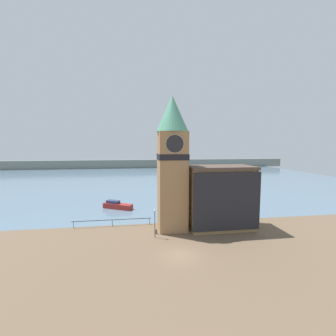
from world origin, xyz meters
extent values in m
plane|color=brown|center=(0.00, 0.00, 0.00)|extent=(160.00, 160.00, 0.00)
cube|color=slate|center=(0.00, 71.82, 0.00)|extent=(160.00, 120.00, 0.00)
cube|color=gray|center=(0.00, 111.82, 2.50)|extent=(180.00, 3.00, 5.00)
cube|color=#232328|center=(-9.25, 11.57, 1.05)|extent=(13.03, 0.08, 0.08)
cylinder|color=#232328|center=(-15.47, 11.57, 0.53)|extent=(0.07, 0.07, 1.05)
cylinder|color=#232328|center=(-9.25, 11.57, 0.53)|extent=(0.07, 0.07, 1.05)
cylinder|color=#232328|center=(-3.04, 11.57, 0.53)|extent=(0.07, 0.07, 1.05)
cube|color=#9E754C|center=(0.45, 8.93, 7.78)|extent=(4.39, 4.39, 15.56)
cube|color=black|center=(0.45, 8.93, 11.67)|extent=(4.51, 4.51, 0.90)
cylinder|color=tan|center=(0.45, 6.68, 13.66)|extent=(2.84, 0.12, 2.84)
cylinder|color=#232328|center=(0.45, 6.60, 13.66)|extent=(2.59, 0.12, 2.59)
cylinder|color=tan|center=(2.70, 8.93, 13.66)|extent=(0.12, 2.84, 2.84)
cylinder|color=#232328|center=(2.79, 8.93, 13.66)|extent=(0.12, 2.59, 2.59)
cone|color=#4C9375|center=(0.45, 8.93, 18.31)|extent=(5.04, 5.04, 5.51)
cube|color=#A88451|center=(8.26, 8.51, 4.83)|extent=(10.01, 5.71, 9.66)
cube|color=#4C3D33|center=(8.26, 8.51, 9.91)|extent=(10.41, 6.11, 0.50)
cube|color=#232328|center=(8.26, 5.51, 5.02)|extent=(10.51, 0.30, 8.89)
cube|color=maroon|center=(-9.14, 22.13, 0.54)|extent=(6.48, 4.60, 1.08)
cube|color=navy|center=(-10.16, 22.69, 1.39)|extent=(3.06, 2.41, 0.62)
cylinder|color=brown|center=(-2.30, 7.12, 0.30)|extent=(0.29, 0.29, 0.60)
sphere|color=brown|center=(-2.30, 7.12, 0.60)|extent=(0.31, 0.31, 0.31)
cylinder|color=#2D2D33|center=(-2.62, 5.84, 1.97)|extent=(0.10, 0.10, 3.93)
sphere|color=silver|center=(-2.62, 5.84, 4.03)|extent=(0.32, 0.32, 0.32)
camera|label=1|loc=(-5.31, -25.84, 13.34)|focal=24.00mm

